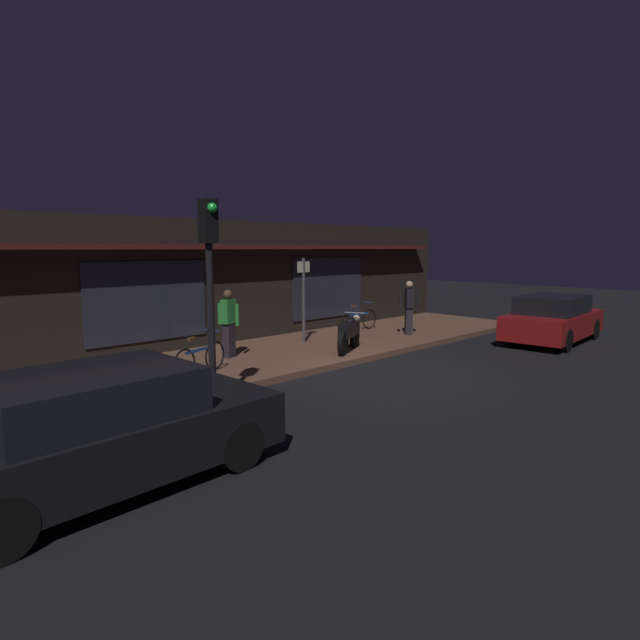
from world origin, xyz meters
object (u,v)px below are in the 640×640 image
object	(u,v)px
sign_post	(304,295)
traffic_light_pole	(210,269)
bicycle_extra	(359,320)
bicycle_parked	(200,359)
parked_car_near	(103,430)
person_photographer	(229,322)
parked_car_far	(553,319)
person_bystander	(409,307)
motorcycle	(349,332)

from	to	relation	value
sign_post	traffic_light_pole	bearing A→B (deg)	-146.59
bicycle_extra	traffic_light_pole	distance (m)	8.91
bicycle_parked	bicycle_extra	xyz separation A→B (m)	(6.85, 1.60, 0.00)
bicycle_parked	traffic_light_pole	size ratio (longest dim) A/B	0.44
bicycle_parked	traffic_light_pole	distance (m)	3.06
traffic_light_pole	parked_car_near	xyz separation A→B (m)	(-2.33, -1.31, -1.77)
bicycle_parked	person_photographer	xyz separation A→B (m)	(1.46, 1.09, 0.52)
traffic_light_pole	person_photographer	bearing A→B (deg)	52.23
person_photographer	parked_car_far	world-z (taller)	person_photographer
sign_post	bicycle_parked	bearing A→B (deg)	-162.71
person_bystander	sign_post	bearing A→B (deg)	158.42
person_bystander	parked_car_near	world-z (taller)	person_bystander
person_bystander	sign_post	xyz separation A→B (m)	(-3.24, 1.28, 0.48)
bicycle_extra	person_bystander	distance (m)	1.76
bicycle_parked	sign_post	bearing A→B (deg)	17.29
traffic_light_pole	bicycle_parked	bearing A→B (deg)	64.31
traffic_light_pole	parked_car_far	xyz separation A→B (m)	(11.12, -1.19, -1.77)
parked_car_near	parked_car_far	size ratio (longest dim) A/B	0.99
traffic_light_pole	parked_car_near	size ratio (longest dim) A/B	0.86
parked_car_far	person_photographer	bearing A→B (deg)	153.09
motorcycle	person_photographer	bearing A→B (deg)	150.13
person_photographer	traffic_light_pole	world-z (taller)	traffic_light_pole
motorcycle	person_bystander	bearing A→B (deg)	8.16
sign_post	person_photographer	bearing A→B (deg)	-175.79
motorcycle	bicycle_parked	size ratio (longest dim) A/B	1.00
bicycle_parked	parked_car_far	distance (m)	10.64
bicycle_parked	bicycle_extra	world-z (taller)	same
traffic_light_pole	parked_car_far	size ratio (longest dim) A/B	0.86
bicycle_extra	person_bystander	bearing A→B (deg)	-72.03
traffic_light_pole	parked_car_near	world-z (taller)	traffic_light_pole
bicycle_extra	person_photographer	bearing A→B (deg)	-174.60
traffic_light_pole	parked_car_far	distance (m)	11.33
person_bystander	parked_car_far	xyz separation A→B (m)	(2.74, -3.30, -0.32)
parked_car_near	traffic_light_pole	bearing A→B (deg)	29.37
bicycle_extra	parked_car_far	xyz separation A→B (m)	(3.26, -4.90, 0.20)
person_photographer	motorcycle	bearing A→B (deg)	-29.87
sign_post	parked_car_far	size ratio (longest dim) A/B	0.57
sign_post	parked_car_near	xyz separation A→B (m)	(-7.47, -4.70, -0.81)
person_photographer	sign_post	size ratio (longest dim) A/B	0.70
bicycle_extra	sign_post	distance (m)	2.92
person_bystander	sign_post	world-z (taller)	sign_post
motorcycle	parked_car_far	xyz separation A→B (m)	(5.96, -2.84, 0.06)
bicycle_parked	parked_car_far	size ratio (longest dim) A/B	0.37
bicycle_parked	sign_post	size ratio (longest dim) A/B	0.65
person_photographer	traffic_light_pole	xyz separation A→B (m)	(-2.48, -3.20, 1.45)
person_bystander	traffic_light_pole	bearing A→B (deg)	-165.87
bicycle_parked	bicycle_extra	distance (m)	7.04
person_bystander	person_photographer	bearing A→B (deg)	169.59
parked_car_near	bicycle_parked	bearing A→B (deg)	45.63
motorcycle	traffic_light_pole	size ratio (longest dim) A/B	0.44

